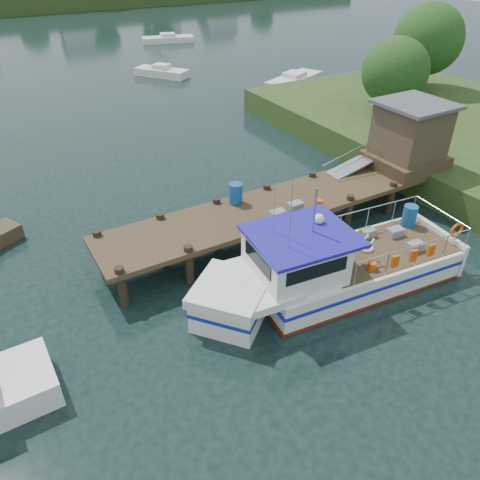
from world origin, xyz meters
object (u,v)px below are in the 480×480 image
dock (367,160)px  moored_far (168,39)px  moored_c (294,80)px  lobster_boat (326,270)px  moored_b (162,72)px

dock → moored_far: 41.93m
moored_c → lobster_boat: bearing=-136.9°
moored_far → moored_c: size_ratio=0.96×
moored_b → moored_far: bearing=84.9°
moored_far → moored_c: (2.10, -22.35, -0.01)m
dock → lobster_boat: 7.10m
lobster_boat → moored_c: size_ratio=1.63×
moored_far → moored_b: 15.80m
moored_c → moored_b: bearing=124.4°
dock → lobster_boat: lobster_boat is taller
moored_b → moored_c: bearing=-22.6°
lobster_boat → moored_far: size_ratio=1.69×
dock → moored_b: size_ratio=3.39×
dock → moored_far: (7.64, 41.18, -1.87)m
dock → moored_far: size_ratio=2.67×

